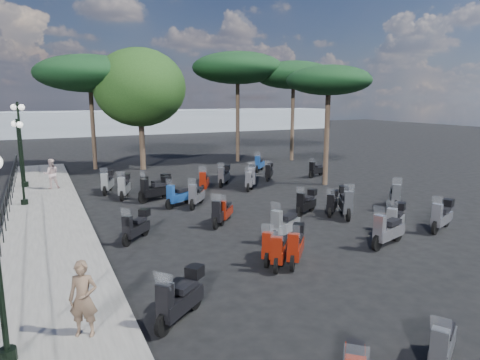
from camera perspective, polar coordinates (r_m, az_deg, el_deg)
name	(u,v)px	position (r m, az deg, el deg)	size (l,w,h in m)	color
ground	(233,223)	(16.52, -0.91, -5.77)	(120.00, 120.00, 0.00)	black
sidewalk	(46,222)	(18.01, -24.43, -5.11)	(3.00, 30.00, 0.15)	#615F5C
railing	(5,206)	(17.66, -28.84, -3.05)	(0.04, 26.04, 1.10)	black
lamp_post_1	(20,156)	(20.62, -27.27, 2.82)	(0.48, 1.07, 3.72)	black
lamp_post_2	(21,139)	(24.79, -27.21, 4.89)	(0.69, 1.22, 4.39)	black
woman	(83,299)	(9.12, -20.17, -14.63)	(0.56, 0.37, 1.53)	brown
pedestrian_far	(51,174)	(23.85, -23.87, 0.75)	(0.75, 0.58, 1.54)	#C3A6A3
scooter_0	(174,298)	(9.87, -8.76, -15.26)	(0.97, 1.26, 1.19)	black
scooter_1	(180,299)	(9.57, -7.98, -15.43)	(1.43, 1.23, 1.37)	black
scooter_2	(136,227)	(14.83, -13.68, -6.12)	(1.21, 1.26, 1.27)	black
scooter_3	(178,196)	(19.04, -8.23, -2.18)	(1.50, 0.99, 1.34)	black
scooter_4	(155,187)	(20.93, -11.26, -0.89)	(1.72, 0.87, 1.43)	black
scooter_5	(124,187)	(21.20, -15.19, -0.93)	(0.88, 1.68, 1.40)	black
scooter_7	(270,246)	(12.75, 4.05, -8.80)	(1.10, 1.33, 1.30)	black
scooter_8	(284,226)	(14.59, 5.94, -6.07)	(1.63, 1.02, 1.44)	black
scooter_9	(225,212)	(16.55, -1.98, -4.25)	(1.01, 1.24, 1.19)	black
scooter_10	(196,196)	(18.91, -5.83, -2.16)	(1.16, 1.46, 1.40)	black
scooter_11	(204,182)	(21.84, -4.82, -0.33)	(0.99, 1.66, 1.44)	black
scooter_12	(442,346)	(8.87, 25.35, -19.39)	(1.36, 0.91, 1.22)	black
scooter_13	(296,246)	(12.64, 7.44, -8.76)	(1.22, 1.39, 1.35)	black
scooter_14	(220,213)	(16.18, -2.63, -4.43)	(1.17, 1.35, 1.34)	black
scooter_15	(306,203)	(17.82, 8.82, -3.06)	(1.43, 0.96, 1.27)	black
scooter_16	(252,177)	(23.01, 1.60, 0.44)	(1.09, 1.71, 1.49)	black
scooter_17	(224,176)	(23.43, -2.15, 0.51)	(1.19, 1.44, 1.36)	black
scooter_19	(387,231)	(14.67, 19.06, -6.49)	(1.78, 0.81, 1.46)	black
scooter_20	(346,203)	(17.80, 13.93, -3.00)	(1.14, 1.69, 1.49)	black
scooter_21	(332,204)	(18.05, 12.19, -3.10)	(1.18, 1.14, 1.19)	black
scooter_22	(269,172)	(25.09, 3.90, 1.07)	(1.06, 1.31, 1.23)	black
scooter_23	(250,181)	(22.32, 1.31, -0.17)	(1.04, 1.40, 1.31)	black
scooter_25	(442,216)	(17.12, 25.31, -4.42)	(1.66, 0.90, 1.40)	black
scooter_26	(395,221)	(15.88, 19.98, -5.16)	(1.56, 1.10, 1.40)	black
scooter_27	(395,197)	(19.73, 19.97, -2.13)	(1.33, 1.46, 1.48)	black
scooter_28	(316,170)	(26.33, 10.09, 1.32)	(1.47, 0.78, 1.24)	black
scooter_29	(259,164)	(27.97, 2.60, 2.12)	(1.22, 1.34, 1.36)	black
scooter_30	(108,183)	(22.56, -17.25, -0.35)	(0.88, 1.68, 1.40)	black
scooter_31	(279,251)	(12.38, 5.25, -9.42)	(1.10, 1.33, 1.30)	black
scooter_32	(155,190)	(20.25, -11.22, -1.28)	(1.72, 0.87, 1.43)	black
broadleaf_tree	(140,88)	(29.11, -13.23, 11.90)	(5.95, 5.95, 7.92)	#38281E
pine_0	(238,68)	(32.19, -0.32, 14.69)	(6.63, 6.63, 8.04)	#38281E
pine_1	(294,75)	(32.98, 7.15, 13.68)	(5.89, 5.89, 7.43)	#38281E
pine_2	(89,74)	(30.19, -19.44, 13.21)	(6.89, 6.89, 7.48)	#38281E
pine_3	(329,81)	(23.74, 11.75, 12.81)	(4.53, 4.53, 6.45)	#38281E
distant_hills	(90,123)	(59.84, -19.33, 7.21)	(70.00, 8.00, 3.00)	gray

